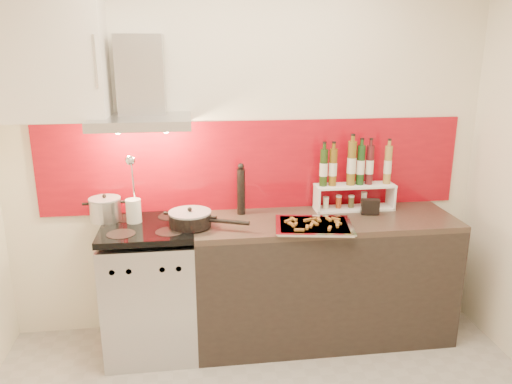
{
  "coord_description": "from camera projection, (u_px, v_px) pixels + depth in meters",
  "views": [
    {
      "loc": [
        -0.4,
        -2.05,
        2.03
      ],
      "look_at": [
        0.0,
        0.95,
        1.15
      ],
      "focal_mm": 35.0,
      "sensor_mm": 36.0,
      "label": 1
    }
  ],
  "objects": [
    {
      "name": "back_wall",
      "position": [
        248.0,
        154.0,
        3.53
      ],
      "size": [
        3.4,
        0.02,
        2.6
      ],
      "primitive_type": "cube",
      "color": "silver",
      "rests_on": "ground"
    },
    {
      "name": "backsplash",
      "position": [
        255.0,
        165.0,
        3.55
      ],
      "size": [
        3.0,
        0.02,
        0.64
      ],
      "primitive_type": "cube",
      "color": "maroon",
      "rests_on": "back_wall"
    },
    {
      "name": "range_stove",
      "position": [
        151.0,
        290.0,
        3.39
      ],
      "size": [
        0.6,
        0.6,
        0.91
      ],
      "color": "#B7B7BA",
      "rests_on": "ground"
    },
    {
      "name": "counter",
      "position": [
        323.0,
        278.0,
        3.55
      ],
      "size": [
        1.8,
        0.6,
        0.9
      ],
      "color": "black",
      "rests_on": "ground"
    },
    {
      "name": "range_hood",
      "position": [
        141.0,
        94.0,
        3.17
      ],
      "size": [
        0.62,
        0.5,
        0.61
      ],
      "color": "#B7B7BA",
      "rests_on": "back_wall"
    },
    {
      "name": "upper_cabinet",
      "position": [
        46.0,
        61.0,
        3.03
      ],
      "size": [
        0.7,
        0.35,
        0.72
      ],
      "primitive_type": "cube",
      "color": "silver",
      "rests_on": "back_wall"
    },
    {
      "name": "stock_pot",
      "position": [
        105.0,
        209.0,
        3.33
      ],
      "size": [
        0.21,
        0.21,
        0.18
      ],
      "color": "#B7B7BA",
      "rests_on": "range_stove"
    },
    {
      "name": "saute_pan",
      "position": [
        191.0,
        219.0,
        3.23
      ],
      "size": [
        0.51,
        0.3,
        0.13
      ],
      "color": "black",
      "rests_on": "range_stove"
    },
    {
      "name": "utensil_jar",
      "position": [
        133.0,
        204.0,
        3.27
      ],
      "size": [
        0.1,
        0.15,
        0.48
      ],
      "color": "silver",
      "rests_on": "range_stove"
    },
    {
      "name": "pepper_mill",
      "position": [
        241.0,
        190.0,
        3.46
      ],
      "size": [
        0.06,
        0.06,
        0.37
      ],
      "color": "black",
      "rests_on": "counter"
    },
    {
      "name": "step_shelf",
      "position": [
        354.0,
        179.0,
        3.55
      ],
      "size": [
        0.57,
        0.16,
        0.5
      ],
      "color": "white",
      "rests_on": "counter"
    },
    {
      "name": "caddy_box",
      "position": [
        370.0,
        206.0,
        3.48
      ],
      "size": [
        0.13,
        0.07,
        0.11
      ],
      "primitive_type": "cube",
      "rotation": [
        0.0,
        0.0,
        -0.19
      ],
      "color": "black",
      "rests_on": "counter"
    },
    {
      "name": "baking_tray",
      "position": [
        314.0,
        225.0,
        3.24
      ],
      "size": [
        0.55,
        0.46,
        0.03
      ],
      "color": "silver",
      "rests_on": "counter"
    }
  ]
}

